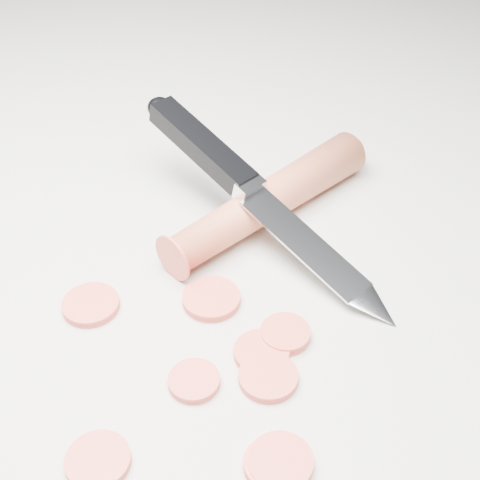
{
  "coord_description": "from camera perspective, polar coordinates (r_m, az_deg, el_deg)",
  "views": [
    {
      "loc": [
        0.05,
        -0.31,
        0.34
      ],
      "look_at": [
        0.02,
        0.06,
        0.02
      ],
      "focal_mm": 50.0,
      "sensor_mm": 36.0,
      "label": 1
    }
  ],
  "objects": [
    {
      "name": "carrot_slice_8",
      "position": [
        0.44,
        1.84,
        -9.57
      ],
      "size": [
        0.04,
        0.04,
        0.01
      ],
      "primitive_type": "cylinder",
      "color": "#F34C3B",
      "rests_on": "ground"
    },
    {
      "name": "carrot_slice_2",
      "position": [
        0.45,
        3.88,
        -7.99
      ],
      "size": [
        0.03,
        0.03,
        0.01
      ],
      "primitive_type": "cylinder",
      "color": "#F34C3B",
      "rests_on": "ground"
    },
    {
      "name": "carrot_slice_7",
      "position": [
        0.47,
        -2.46,
        -5.04
      ],
      "size": [
        0.04,
        0.04,
        0.01
      ],
      "primitive_type": "cylinder",
      "color": "#F34C3B",
      "rests_on": "ground"
    },
    {
      "name": "carrot_slice_0",
      "position": [
        0.42,
        -3.94,
        -11.91
      ],
      "size": [
        0.03,
        0.03,
        0.01
      ],
      "primitive_type": "cylinder",
      "color": "#F34C3B",
      "rests_on": "ground"
    },
    {
      "name": "ground",
      "position": [
        0.46,
        -3.21,
        -6.28
      ],
      "size": [
        2.4,
        2.4,
        0.0
      ],
      "primitive_type": "plane",
      "color": "beige",
      "rests_on": "ground"
    },
    {
      "name": "carrot_slice_4",
      "position": [
        0.43,
        2.43,
        -11.61
      ],
      "size": [
        0.04,
        0.04,
        0.01
      ],
      "primitive_type": "cylinder",
      "color": "#F34C3B",
      "rests_on": "ground"
    },
    {
      "name": "carrot",
      "position": [
        0.53,
        2.52,
        3.45
      ],
      "size": [
        0.16,
        0.17,
        0.03
      ],
      "primitive_type": "cylinder",
      "rotation": [
        1.57,
        0.0,
        -0.74
      ],
      "color": "#CC5736",
      "rests_on": "ground"
    },
    {
      "name": "carrot_slice_6",
      "position": [
        0.39,
        2.8,
        -18.58
      ],
      "size": [
        0.03,
        0.03,
        0.01
      ],
      "primitive_type": "cylinder",
      "color": "#F34C3B",
      "rests_on": "ground"
    },
    {
      "name": "carrot_slice_3",
      "position": [
        0.39,
        3.47,
        -18.42
      ],
      "size": [
        0.04,
        0.04,
        0.01
      ],
      "primitive_type": "cylinder",
      "color": "#F34C3B",
      "rests_on": "ground"
    },
    {
      "name": "carrot_slice_1",
      "position": [
        0.4,
        -12.02,
        -17.93
      ],
      "size": [
        0.04,
        0.04,
        0.01
      ],
      "primitive_type": "cylinder",
      "color": "#F34C3B",
      "rests_on": "ground"
    },
    {
      "name": "carrot_slice_5",
      "position": [
        0.48,
        -12.61,
        -5.42
      ],
      "size": [
        0.04,
        0.04,
        0.01
      ],
      "primitive_type": "cylinder",
      "color": "#F34C3B",
      "rests_on": "ground"
    },
    {
      "name": "kitchen_knife",
      "position": [
        0.5,
        2.01,
        3.64
      ],
      "size": [
        0.21,
        0.2,
        0.07
      ],
      "primitive_type": null,
      "color": "silver",
      "rests_on": "ground"
    }
  ]
}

